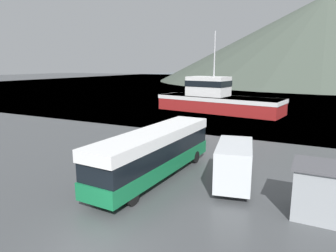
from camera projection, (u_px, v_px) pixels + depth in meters
ground_plane at (97, 246)px, 12.03m from camera, size 400.00×400.00×0.00m
water_surface at (301, 81)px, 135.12m from camera, size 240.00×240.00×0.00m
hill_backdrop at (325, 38)px, 133.54m from camera, size 147.49×147.49×37.76m
tour_bus at (155, 151)px, 19.05m from camera, size 2.95×11.42×3.09m
delivery_van at (234, 162)px, 18.04m from camera, size 3.13×6.46×2.65m
fishing_boat at (216, 99)px, 46.25m from camera, size 19.81×8.49×12.12m
storage_bin at (123, 158)px, 21.25m from camera, size 1.45×1.02×1.20m
dock_kiosk at (321, 191)px, 14.14m from camera, size 2.62×2.51×2.58m
small_boat at (231, 101)px, 56.32m from camera, size 5.10×5.50×0.91m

